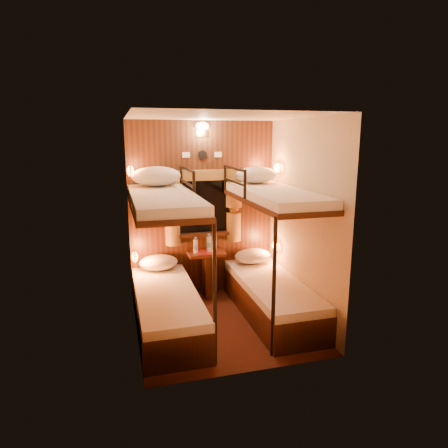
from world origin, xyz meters
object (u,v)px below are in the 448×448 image
object	(u,v)px
bunk_right	(272,272)
table	(206,268)
bottle_right	(209,244)
bunk_left	(166,282)
bottle_left	(196,246)

from	to	relation	value
bunk_right	table	bearing A→B (deg)	129.67
bunk_right	table	size ratio (longest dim) A/B	2.90
table	bottle_right	distance (m)	0.35
bunk_left	table	xyz separation A→B (m)	(0.65, 0.78, -0.14)
bunk_left	table	world-z (taller)	bunk_left
table	bottle_right	xyz separation A→B (m)	(0.04, 0.01, 0.34)
bunk_left	bottle_left	size ratio (longest dim) A/B	8.75
bunk_left	table	bearing A→B (deg)	50.33
table	bottle_left	distance (m)	0.36
bunk_left	bunk_right	xyz separation A→B (m)	(1.30, 0.00, 0.00)
bottle_left	bottle_right	world-z (taller)	bottle_right
table	bottle_left	bearing A→B (deg)	-173.34
bunk_left	bottle_right	bearing A→B (deg)	48.70
bunk_left	table	distance (m)	1.02
bottle_right	bottle_left	bearing A→B (deg)	-173.17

